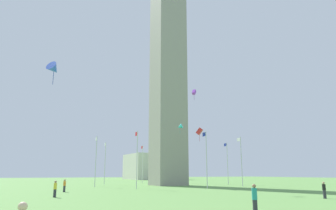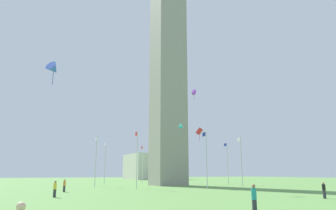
# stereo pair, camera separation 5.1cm
# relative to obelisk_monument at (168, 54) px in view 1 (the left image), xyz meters

# --- Properties ---
(ground_plane) EXTENTS (260.00, 260.00, 0.00)m
(ground_plane) POSITION_rel_obelisk_monument_xyz_m (0.00, 0.00, -28.08)
(ground_plane) COLOR #609347
(obelisk_monument) EXTENTS (6.18, 6.18, 56.16)m
(obelisk_monument) POSITION_rel_obelisk_monument_xyz_m (0.00, 0.00, 0.00)
(obelisk_monument) COLOR gray
(obelisk_monument) RESTS_ON ground
(flagpole_n) EXTENTS (1.12, 0.14, 9.18)m
(flagpole_n) POSITION_rel_obelisk_monument_xyz_m (14.76, 0.00, -23.09)
(flagpole_n) COLOR silver
(flagpole_n) RESTS_ON ground
(flagpole_ne) EXTENTS (1.12, 0.14, 9.18)m
(flagpole_ne) POSITION_rel_obelisk_monument_xyz_m (10.45, 10.40, -23.09)
(flagpole_ne) COLOR silver
(flagpole_ne) RESTS_ON ground
(flagpole_e) EXTENTS (1.12, 0.14, 9.18)m
(flagpole_e) POSITION_rel_obelisk_monument_xyz_m (0.05, 14.71, -23.09)
(flagpole_e) COLOR silver
(flagpole_e) RESTS_ON ground
(flagpole_se) EXTENTS (1.12, 0.14, 9.18)m
(flagpole_se) POSITION_rel_obelisk_monument_xyz_m (-10.35, 10.40, -23.09)
(flagpole_se) COLOR silver
(flagpole_se) RESTS_ON ground
(flagpole_s) EXTENTS (1.12, 0.14, 9.18)m
(flagpole_s) POSITION_rel_obelisk_monument_xyz_m (-14.66, 0.00, -23.09)
(flagpole_s) COLOR silver
(flagpole_s) RESTS_ON ground
(flagpole_sw) EXTENTS (1.12, 0.14, 9.18)m
(flagpole_sw) POSITION_rel_obelisk_monument_xyz_m (-10.35, -10.40, -23.09)
(flagpole_sw) COLOR silver
(flagpole_sw) RESTS_ON ground
(flagpole_w) EXTENTS (1.12, 0.14, 9.18)m
(flagpole_w) POSITION_rel_obelisk_monument_xyz_m (0.05, -14.71, -23.09)
(flagpole_w) COLOR silver
(flagpole_w) RESTS_ON ground
(flagpole_nw) EXTENTS (1.12, 0.14, 9.18)m
(flagpole_nw) POSITION_rel_obelisk_monument_xyz_m (10.45, -10.40, -23.09)
(flagpole_nw) COLOR silver
(flagpole_nw) RESTS_ON ground
(person_teal_shirt) EXTENTS (0.32, 0.32, 1.74)m
(person_teal_shirt) POSITION_rel_obelisk_monument_xyz_m (-42.70, 14.20, -27.21)
(person_teal_shirt) COLOR #2D2D38
(person_teal_shirt) RESTS_ON ground
(person_yellow_shirt) EXTENTS (0.32, 0.32, 1.65)m
(person_yellow_shirt) POSITION_rel_obelisk_monument_xyz_m (-23.88, 23.94, -27.26)
(person_yellow_shirt) COLOR #2D2D38
(person_yellow_shirt) RESTS_ON ground
(person_black_shirt) EXTENTS (0.32, 0.32, 1.60)m
(person_black_shirt) POSITION_rel_obelisk_monument_xyz_m (-36.61, 0.49, -27.29)
(person_black_shirt) COLOR #2D2D38
(person_black_shirt) RESTS_ON ground
(person_orange_shirt) EXTENTS (0.32, 0.32, 1.62)m
(person_orange_shirt) POSITION_rel_obelisk_monument_xyz_m (-14.92, 21.89, -27.27)
(person_orange_shirt) COLOR #2D2D38
(person_orange_shirt) RESTS_ON ground
(kite_cyan_delta) EXTENTS (1.38, 1.40, 1.81)m
(kite_cyan_delta) POSITION_rel_obelisk_monument_xyz_m (-9.25, 1.98, -17.53)
(kite_cyan_delta) COLOR #33C6D1
(kite_purple_box) EXTENTS (0.84, 0.91, 1.63)m
(kite_purple_box) POSITION_rel_obelisk_monument_xyz_m (-19.32, 4.79, -13.85)
(kite_purple_box) COLOR purple
(kite_red_box) EXTENTS (1.40, 1.36, 2.56)m
(kite_red_box) POSITION_rel_obelisk_monument_xyz_m (-9.18, -2.08, -18.13)
(kite_red_box) COLOR red
(kite_blue_delta) EXTENTS (1.52, 1.53, 1.95)m
(kite_blue_delta) POSITION_rel_obelisk_monument_xyz_m (-32.16, 25.59, -17.24)
(kite_blue_delta) COLOR blue
(distant_building) EXTENTS (18.83, 17.49, 9.87)m
(distant_building) POSITION_rel_obelisk_monument_xyz_m (60.18, -20.57, -23.14)
(distant_building) COLOR beige
(distant_building) RESTS_ON ground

